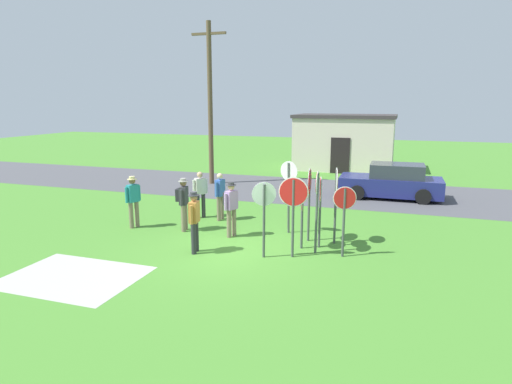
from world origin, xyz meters
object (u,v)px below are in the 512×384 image
(utility_pole, at_px, (210,101))
(person_in_blue, at_px, (133,199))
(stop_sign_tallest, at_px, (309,191))
(stop_sign_rear_right, at_px, (344,210))
(stop_sign_far_back, at_px, (293,203))
(person_on_left, at_px, (194,219))
(person_in_teal, at_px, (183,200))
(stop_sign_low_front, at_px, (320,200))
(stop_sign_leaning_right, at_px, (336,192))
(person_near_signs, at_px, (231,205))
(person_in_dark_shirt, at_px, (220,194))
(stop_sign_nearest, at_px, (302,206))
(person_with_sunhat, at_px, (200,191))
(stop_sign_leaning_left, at_px, (289,186))
(parked_car_on_street, at_px, (392,182))
(stop_sign_rear_left, at_px, (264,208))
(stop_sign_center_cluster, at_px, (317,199))

(utility_pole, height_order, person_in_blue, utility_pole)
(stop_sign_tallest, xyz_separation_m, stop_sign_rear_right, (1.17, -1.07, -0.23))
(utility_pole, distance_m, stop_sign_far_back, 11.73)
(person_on_left, height_order, person_in_teal, same)
(stop_sign_low_front, distance_m, stop_sign_rear_right, 0.95)
(stop_sign_leaning_right, relative_size, person_near_signs, 1.31)
(person_on_left, distance_m, person_in_dark_shirt, 3.48)
(stop_sign_far_back, relative_size, person_in_blue, 1.27)
(person_in_dark_shirt, bearing_deg, stop_sign_tallest, -21.40)
(stop_sign_far_back, distance_m, stop_sign_nearest, 0.82)
(person_with_sunhat, bearing_deg, stop_sign_low_front, -22.43)
(utility_pole, relative_size, person_near_signs, 4.59)
(stop_sign_leaning_left, bearing_deg, stop_sign_low_front, -42.58)
(stop_sign_tallest, xyz_separation_m, person_near_signs, (-2.38, -0.34, -0.52))
(person_in_teal, distance_m, person_in_dark_shirt, 1.71)
(parked_car_on_street, xyz_separation_m, person_with_sunhat, (-6.49, -5.69, 0.29))
(person_near_signs, bearing_deg, person_in_teal, 176.70)
(utility_pole, height_order, person_in_dark_shirt, utility_pole)
(person_near_signs, bearing_deg, parked_car_on_street, 58.47)
(stop_sign_low_front, xyz_separation_m, person_near_signs, (-2.80, 0.16, -0.40))
(utility_pole, bearing_deg, stop_sign_low_front, -49.39)
(stop_sign_leaning_right, bearing_deg, person_on_left, -149.95)
(stop_sign_leaning_left, xyz_separation_m, person_in_blue, (-5.04, -1.04, -0.56))
(stop_sign_nearest, xyz_separation_m, person_with_sunhat, (-4.24, 2.19, -0.28))
(stop_sign_rear_left, xyz_separation_m, person_with_sunhat, (-3.45, 3.27, -0.41))
(stop_sign_nearest, bearing_deg, stop_sign_leaning_left, 118.70)
(stop_sign_low_front, relative_size, person_on_left, 1.20)
(utility_pole, distance_m, person_with_sunhat, 7.52)
(person_in_blue, bearing_deg, stop_sign_leaning_right, 3.83)
(utility_pole, bearing_deg, stop_sign_rear_right, -48.40)
(stop_sign_tallest, xyz_separation_m, stop_sign_leaning_right, (0.79, 0.01, 0.02))
(parked_car_on_street, height_order, stop_sign_nearest, stop_sign_nearest)
(stop_sign_far_back, bearing_deg, person_with_sunhat, 144.57)
(stop_sign_tallest, relative_size, stop_sign_nearest, 1.19)
(stop_sign_rear_right, relative_size, person_in_blue, 1.12)
(stop_sign_nearest, bearing_deg, stop_sign_low_front, 27.74)
(stop_sign_center_cluster, relative_size, person_on_left, 1.33)
(stop_sign_leaning_right, relative_size, person_in_teal, 1.31)
(utility_pole, relative_size, stop_sign_leaning_left, 3.43)
(person_on_left, distance_m, person_with_sunhat, 3.81)
(stop_sign_far_back, relative_size, person_with_sunhat, 1.30)
(parked_car_on_street, relative_size, person_in_dark_shirt, 2.56)
(stop_sign_rear_left, distance_m, person_in_blue, 5.20)
(stop_sign_center_cluster, distance_m, stop_sign_leaning_left, 2.01)
(stop_sign_leaning_right, distance_m, person_on_left, 4.15)
(stop_sign_low_front, bearing_deg, person_on_left, -154.05)
(stop_sign_center_cluster, distance_m, person_in_dark_shirt, 4.59)
(stop_sign_rear_right, relative_size, person_in_teal, 1.12)
(parked_car_on_street, distance_m, person_in_dark_shirt, 8.09)
(stop_sign_nearest, height_order, person_in_teal, stop_sign_nearest)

